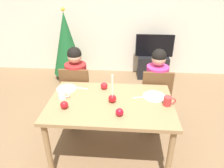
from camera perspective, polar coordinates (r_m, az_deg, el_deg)
The scene contains 20 objects.
ground_plane at distance 2.82m, azimuth -0.32°, elevation -17.81°, with size 7.68×7.68×0.00m, color brown.
back_wall at distance 4.63m, azimuth 2.37°, elevation 18.74°, with size 6.40×0.10×2.60m, color beige.
dining_table at distance 2.39m, azimuth -0.36°, elevation -6.53°, with size 1.40×0.90×0.75m.
chair_left at distance 3.07m, azimuth -9.56°, elevation -2.06°, with size 0.40×0.40×0.90m.
chair_right at distance 3.02m, azimuth 11.76°, elevation -2.85°, with size 0.40×0.40×0.90m.
person_left_child at distance 3.07m, azimuth -9.51°, elevation -0.83°, with size 0.30×0.30×1.17m.
person_right_child at distance 3.02m, azimuth 11.80°, elevation -1.59°, with size 0.30×0.30×1.17m.
tv_stand at distance 4.66m, azimuth 11.04°, elevation 4.74°, with size 0.64×0.40×0.48m, color black.
tv at distance 4.51m, azimuth 11.58°, elevation 10.25°, with size 0.79×0.05×0.46m.
christmas_tree at distance 4.45m, azimuth -12.40°, elevation 10.77°, with size 0.63×0.63×1.48m.
candle_centerpiece at distance 2.31m, azimuth 0.09°, elevation -3.51°, with size 0.09×0.09×0.34m.
plate_left at distance 2.66m, azimuth -12.34°, elevation -1.28°, with size 0.24×0.24×0.01m, color white.
plate_right at distance 2.48m, azimuth 11.49°, elevation -3.34°, with size 0.26×0.26×0.01m, color silver.
mug_left at distance 2.45m, azimuth -13.45°, elevation -2.86°, with size 0.14×0.09×0.10m.
mug_right at distance 2.34m, azimuth 15.02°, elevation -4.53°, with size 0.14×0.09×0.10m.
fork_left at distance 2.64m, azimuth -8.43°, elevation -1.14°, with size 0.18×0.01×0.01m, color silver.
fork_right at distance 2.44m, azimuth 7.73°, elevation -3.63°, with size 0.18×0.01×0.01m, color silver.
apple_near_candle at distance 2.58m, azimuth -2.18°, elevation -0.50°, with size 0.09×0.09×0.09m, color red.
apple_by_left_plate at distance 2.11m, azimuth 2.08°, elevation -7.71°, with size 0.08×0.08×0.08m, color #AE1021.
apple_by_right_mug at distance 2.27m, azimuth -12.96°, elevation -5.60°, with size 0.08×0.08×0.08m, color #AA161C.
Camera 1 is at (0.16, -1.98, 2.01)m, focal length 33.37 mm.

